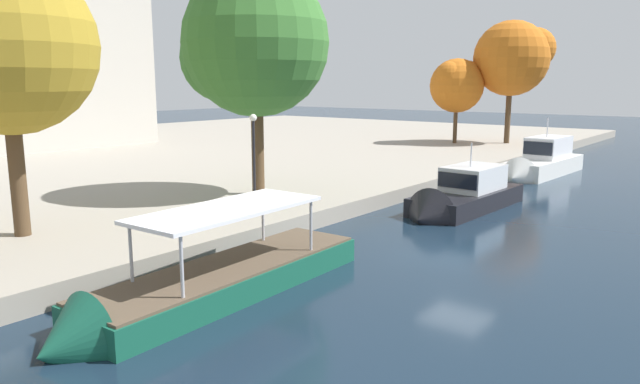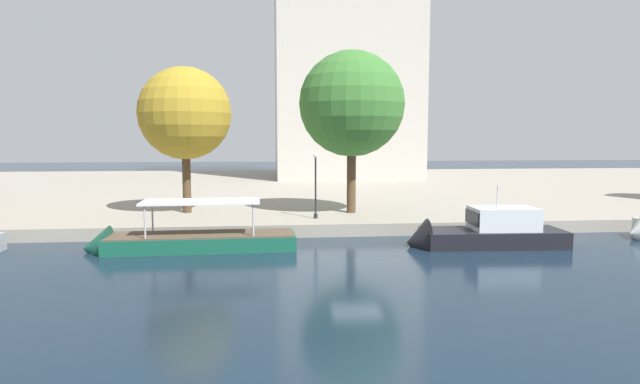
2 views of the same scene
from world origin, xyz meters
The scene contains 7 objects.
ground_plane centered at (0.00, 0.00, 0.00)m, with size 220.00×220.00×0.00m, color #142333.
dock_promenade centered at (0.00, 34.55, 0.41)m, with size 120.00×55.00×0.81m, color gray.
tour_boat_1 centered at (-9.11, 4.11, 0.35)m, with size 11.64×3.07×3.79m.
motor_yacht_2 centered at (7.87, 3.54, 0.57)m, with size 9.15×3.19×4.62m.
lamp_post centered at (-1.20, 9.72, 3.20)m, with size 0.33×0.33×4.40m.
tree_0 centered at (-10.21, 13.49, 7.98)m, with size 6.58×6.58×10.42m.
tree_1 centered at (1.45, 12.40, 8.45)m, with size 7.50×7.77×11.55m.
Camera 2 is at (-4.38, -25.77, 6.29)m, focal length 30.01 mm.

